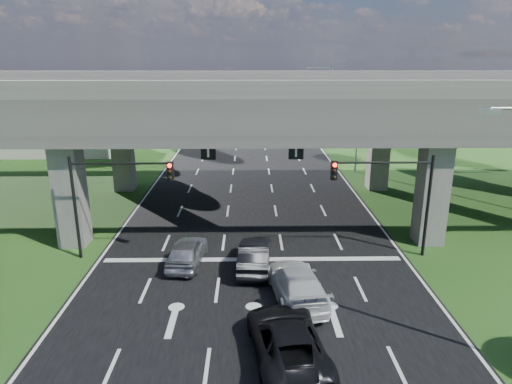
{
  "coord_description": "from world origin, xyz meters",
  "views": [
    {
      "loc": [
        -0.16,
        -20.46,
        11.35
      ],
      "look_at": [
        0.25,
        6.97,
        3.03
      ],
      "focal_mm": 32.0,
      "sensor_mm": 36.0,
      "label": 1
    }
  ],
  "objects_px": {
    "streetlight_far": "(355,113)",
    "signal_left": "(112,189)",
    "car_dark": "(254,255)",
    "streetlight_beyond": "(327,98)",
    "car_silver": "(187,251)",
    "car_trailing": "(287,340)",
    "signal_right": "(392,187)",
    "car_white": "(296,283)"
  },
  "relations": [
    {
      "from": "car_dark",
      "to": "car_white",
      "type": "height_order",
      "value": "car_white"
    },
    {
      "from": "car_trailing",
      "to": "signal_right",
      "type": "bearing_deg",
      "value": -132.32
    },
    {
      "from": "signal_right",
      "to": "car_dark",
      "type": "height_order",
      "value": "signal_right"
    },
    {
      "from": "signal_right",
      "to": "signal_left",
      "type": "distance_m",
      "value": 15.65
    },
    {
      "from": "signal_left",
      "to": "car_dark",
      "type": "height_order",
      "value": "signal_left"
    },
    {
      "from": "streetlight_beyond",
      "to": "car_silver",
      "type": "xyz_separation_m",
      "value": [
        -13.77,
        -37.0,
        -5.07
      ]
    },
    {
      "from": "signal_right",
      "to": "car_white",
      "type": "bearing_deg",
      "value": -140.1
    },
    {
      "from": "signal_left",
      "to": "car_silver",
      "type": "xyz_separation_m",
      "value": [
        4.16,
        -0.94,
        -3.41
      ]
    },
    {
      "from": "signal_right",
      "to": "car_dark",
      "type": "bearing_deg",
      "value": -168.44
    },
    {
      "from": "car_trailing",
      "to": "streetlight_beyond",
      "type": "bearing_deg",
      "value": -108.25
    },
    {
      "from": "streetlight_far",
      "to": "signal_left",
      "type": "bearing_deg",
      "value": -131.78
    },
    {
      "from": "car_dark",
      "to": "car_white",
      "type": "distance_m",
      "value": 3.79
    },
    {
      "from": "signal_left",
      "to": "streetlight_beyond",
      "type": "xyz_separation_m",
      "value": [
        17.92,
        36.06,
        1.66
      ]
    },
    {
      "from": "signal_right",
      "to": "streetlight_beyond",
      "type": "distance_m",
      "value": 36.17
    },
    {
      "from": "streetlight_beyond",
      "to": "car_silver",
      "type": "relative_size",
      "value": 2.27
    },
    {
      "from": "streetlight_far",
      "to": "car_trailing",
      "type": "distance_m",
      "value": 31.11
    },
    {
      "from": "streetlight_far",
      "to": "streetlight_beyond",
      "type": "xyz_separation_m",
      "value": [
        0.0,
        16.0,
        0.0
      ]
    },
    {
      "from": "car_white",
      "to": "car_trailing",
      "type": "bearing_deg",
      "value": 71.89
    },
    {
      "from": "car_silver",
      "to": "car_trailing",
      "type": "xyz_separation_m",
      "value": [
        4.92,
        -8.41,
        0.04
      ]
    },
    {
      "from": "streetlight_beyond",
      "to": "signal_left",
      "type": "bearing_deg",
      "value": -116.43
    },
    {
      "from": "car_silver",
      "to": "car_white",
      "type": "distance_m",
      "value": 6.92
    },
    {
      "from": "car_white",
      "to": "car_silver",
      "type": "bearing_deg",
      "value": -41.89
    },
    {
      "from": "streetlight_beyond",
      "to": "car_white",
      "type": "distance_m",
      "value": 41.95
    },
    {
      "from": "car_trailing",
      "to": "car_silver",
      "type": "bearing_deg",
      "value": -66.87
    },
    {
      "from": "signal_right",
      "to": "car_trailing",
      "type": "height_order",
      "value": "signal_right"
    },
    {
      "from": "streetlight_far",
      "to": "car_silver",
      "type": "xyz_separation_m",
      "value": [
        -13.77,
        -21.0,
        -5.07
      ]
    },
    {
      "from": "streetlight_beyond",
      "to": "car_dark",
      "type": "height_order",
      "value": "streetlight_beyond"
    },
    {
      "from": "streetlight_beyond",
      "to": "car_silver",
      "type": "height_order",
      "value": "streetlight_beyond"
    },
    {
      "from": "signal_right",
      "to": "car_white",
      "type": "height_order",
      "value": "signal_right"
    },
    {
      "from": "streetlight_far",
      "to": "streetlight_beyond",
      "type": "distance_m",
      "value": 16.0
    },
    {
      "from": "signal_right",
      "to": "car_dark",
      "type": "distance_m",
      "value": 8.59
    },
    {
      "from": "car_silver",
      "to": "car_dark",
      "type": "bearing_deg",
      "value": 175.62
    },
    {
      "from": "car_dark",
      "to": "signal_right",
      "type": "bearing_deg",
      "value": -164.81
    },
    {
      "from": "car_white",
      "to": "car_trailing",
      "type": "distance_m",
      "value": 4.61
    },
    {
      "from": "streetlight_beyond",
      "to": "car_dark",
      "type": "relative_size",
      "value": 2.14
    },
    {
      "from": "signal_left",
      "to": "car_white",
      "type": "xyz_separation_m",
      "value": [
        9.9,
        -4.81,
        -3.35
      ]
    },
    {
      "from": "streetlight_beyond",
      "to": "car_silver",
      "type": "distance_m",
      "value": 39.8
    },
    {
      "from": "signal_left",
      "to": "car_trailing",
      "type": "bearing_deg",
      "value": -45.83
    },
    {
      "from": "streetlight_far",
      "to": "streetlight_beyond",
      "type": "bearing_deg",
      "value": 90.0
    },
    {
      "from": "signal_right",
      "to": "car_white",
      "type": "relative_size",
      "value": 1.08
    },
    {
      "from": "signal_right",
      "to": "car_trailing",
      "type": "distance_m",
      "value": 11.91
    },
    {
      "from": "signal_right",
      "to": "car_dark",
      "type": "xyz_separation_m",
      "value": [
        -7.73,
        -1.58,
        -3.39
      ]
    }
  ]
}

